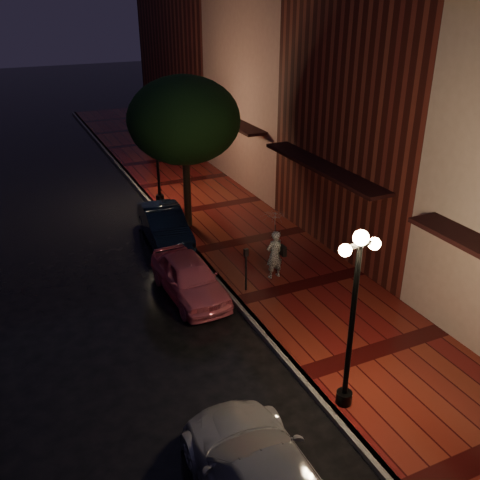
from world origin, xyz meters
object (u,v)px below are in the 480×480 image
street_tree (184,123)px  navy_car (164,225)px  woman_with_umbrella (275,235)px  pink_car (189,277)px  streetlamp_far (156,147)px  streetlamp_near (353,312)px  parking_meter (246,265)px

street_tree → navy_car: size_ratio=1.47×
street_tree → woman_with_umbrella: 5.86m
pink_car → streetlamp_far: bearing=77.3°
street_tree → pink_car: bearing=-109.6°
navy_car → street_tree: bearing=34.0°
woman_with_umbrella → navy_car: bearing=-70.2°
navy_car → woman_with_umbrella: (2.28, -4.46, 1.02)m
streetlamp_near → navy_car: size_ratio=1.09×
streetlamp_far → street_tree: bearing=-85.1°
pink_car → woman_with_umbrella: bearing=-8.1°
streetlamp_near → parking_meter: bearing=88.4°
navy_car → parking_meter: 4.95m
street_tree → parking_meter: street_tree is taller
street_tree → navy_car: 3.86m
streetlamp_far → pink_car: streetlamp_far is taller
street_tree → woman_with_umbrella: size_ratio=2.52×
woman_with_umbrella → pink_car: bearing=-13.3°
woman_with_umbrella → parking_meter: size_ratio=1.62×
pink_car → streetlamp_near: bearing=-78.6°
parking_meter → streetlamp_far: bearing=83.2°
navy_car → parking_meter: bearing=-73.0°
navy_car → woman_with_umbrella: size_ratio=1.72×
pink_car → navy_car: navy_car is taller
streetlamp_near → navy_car: bearing=95.3°
navy_car → parking_meter: parking_meter is taller
navy_car → woman_with_umbrella: woman_with_umbrella is taller
woman_with_umbrella → streetlamp_near: bearing=69.9°
streetlamp_far → parking_meter: size_ratio=3.03×
streetlamp_near → pink_car: (-1.47, 6.14, -1.96)m
pink_car → parking_meter: (1.62, -0.65, 0.37)m
streetlamp_far → navy_car: bearing=-104.4°
woman_with_umbrella → streetlamp_far: bearing=-88.0°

